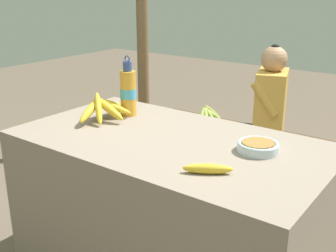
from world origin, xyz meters
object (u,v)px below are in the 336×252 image
(seated_vendor, at_px, (263,109))
(banana_bunch_green, at_px, (208,114))
(support_post_near, at_px, (142,21))
(water_bottle, at_px, (128,92))
(serving_bowl, at_px, (258,146))
(loose_banana_front, at_px, (208,169))
(banana_bunch_ripe, at_px, (103,107))
(wooden_bench, at_px, (262,142))

(seated_vendor, xyz_separation_m, banana_bunch_green, (-0.49, 0.05, -0.13))
(banana_bunch_green, relative_size, support_post_near, 0.13)
(water_bottle, relative_size, banana_bunch_green, 1.07)
(serving_bowl, xyz_separation_m, loose_banana_front, (-0.06, -0.32, -0.01))
(banana_bunch_ripe, distance_m, seated_vendor, 1.30)
(banana_bunch_ripe, relative_size, loose_banana_front, 2.00)
(serving_bowl, relative_size, water_bottle, 0.55)
(loose_banana_front, height_order, banana_bunch_green, loose_banana_front)
(wooden_bench, relative_size, seated_vendor, 1.70)
(banana_bunch_green, xyz_separation_m, support_post_near, (-0.86, 0.23, 0.67))
(banana_bunch_green, bearing_deg, water_bottle, -81.98)
(loose_banana_front, xyz_separation_m, support_post_near, (-1.76, 1.74, 0.35))
(water_bottle, distance_m, support_post_near, 1.71)
(serving_bowl, height_order, water_bottle, water_bottle)
(loose_banana_front, height_order, support_post_near, support_post_near)
(banana_bunch_ripe, distance_m, loose_banana_front, 0.83)
(loose_banana_front, distance_m, banana_bunch_green, 1.80)
(water_bottle, xyz_separation_m, wooden_bench, (0.32, 1.12, -0.56))
(banana_bunch_ripe, distance_m, wooden_bench, 1.42)
(water_bottle, bearing_deg, seated_vendor, 72.99)
(support_post_near, bearing_deg, water_bottle, -53.06)
(wooden_bench, relative_size, support_post_near, 0.80)
(banana_bunch_green, bearing_deg, loose_banana_front, -59.15)
(banana_bunch_ripe, distance_m, serving_bowl, 0.86)
(water_bottle, height_order, loose_banana_front, water_bottle)
(water_bottle, xyz_separation_m, support_post_near, (-1.01, 1.35, 0.24))
(serving_bowl, xyz_separation_m, wooden_bench, (-0.49, 1.20, -0.46))
(serving_bowl, bearing_deg, support_post_near, 141.95)
(banana_bunch_ripe, height_order, seated_vendor, seated_vendor)
(banana_bunch_ripe, height_order, water_bottle, water_bottle)
(water_bottle, height_order, wooden_bench, water_bottle)
(serving_bowl, relative_size, loose_banana_front, 0.98)
(loose_banana_front, bearing_deg, banana_bunch_ripe, 162.89)
(serving_bowl, bearing_deg, seated_vendor, 112.52)
(serving_bowl, distance_m, seated_vendor, 1.26)
(banana_bunch_green, height_order, support_post_near, support_post_near)
(serving_bowl, distance_m, loose_banana_front, 0.32)
(wooden_bench, bearing_deg, water_bottle, -105.96)
(wooden_bench, bearing_deg, banana_bunch_green, 179.97)
(loose_banana_front, xyz_separation_m, wooden_bench, (-0.43, 1.52, -0.45))
(seated_vendor, relative_size, support_post_near, 0.47)
(banana_bunch_green, bearing_deg, seated_vendor, -5.48)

